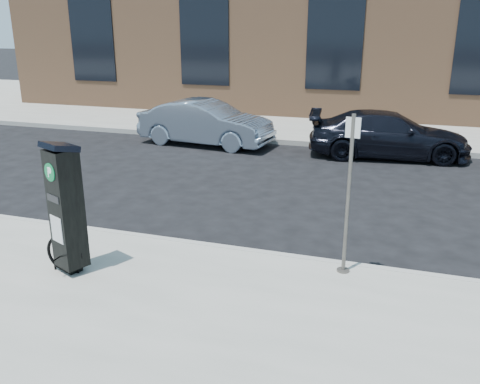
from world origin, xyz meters
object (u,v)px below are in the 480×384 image
at_px(parking_kiosk, 66,207).
at_px(bike_rack, 65,253).
at_px(sign_pole, 348,197).
at_px(car_dark, 388,135).
at_px(car_silver, 206,123).

bearing_deg(parking_kiosk, bike_rack, -130.38).
bearing_deg(sign_pole, car_dark, 98.24).
xyz_separation_m(bike_rack, car_dark, (4.04, 8.93, 0.20)).
bearing_deg(parking_kiosk, car_silver, 123.00).
height_order(parking_kiosk, car_silver, parking_kiosk).
relative_size(sign_pole, car_silver, 0.55).
bearing_deg(parking_kiosk, sign_pole, 41.66).
relative_size(parking_kiosk, car_dark, 0.44).
distance_m(bike_rack, car_silver, 8.89).
relative_size(bike_rack, car_dark, 0.13).
height_order(parking_kiosk, bike_rack, parking_kiosk).
bearing_deg(parking_kiosk, car_dark, 89.83).
bearing_deg(car_silver, car_dark, -82.41).
relative_size(parking_kiosk, car_silver, 0.47).
bearing_deg(car_silver, parking_kiosk, -164.77).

